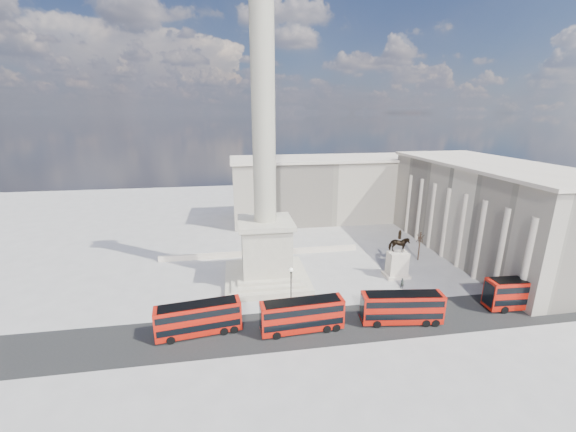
% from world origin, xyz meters
% --- Properties ---
extents(ground, '(180.00, 180.00, 0.00)m').
position_xyz_m(ground, '(0.00, 0.00, 0.00)').
color(ground, '#A4A09B').
rests_on(ground, ground).
extents(asphalt_road, '(120.00, 9.00, 0.01)m').
position_xyz_m(asphalt_road, '(5.00, -10.00, 0.00)').
color(asphalt_road, '#242424').
rests_on(asphalt_road, ground).
extents(nelsons_column, '(14.00, 14.00, 49.85)m').
position_xyz_m(nelsons_column, '(0.00, 5.00, 12.92)').
color(nelsons_column, '#BFB79F').
rests_on(nelsons_column, ground).
extents(balustrade_wall, '(40.00, 0.60, 1.10)m').
position_xyz_m(balustrade_wall, '(0.00, 16.00, 0.55)').
color(balustrade_wall, beige).
rests_on(balustrade_wall, ground).
extents(building_east, '(19.00, 46.00, 18.60)m').
position_xyz_m(building_east, '(45.00, 10.00, 9.32)').
color(building_east, beige).
rests_on(building_east, ground).
extents(building_northeast, '(51.00, 17.00, 16.60)m').
position_xyz_m(building_northeast, '(20.00, 40.00, 8.32)').
color(building_northeast, beige).
rests_on(building_northeast, ground).
extents(red_bus_a, '(11.07, 3.89, 4.39)m').
position_xyz_m(red_bus_a, '(-10.11, -9.19, 2.30)').
color(red_bus_a, '#B61509').
rests_on(red_bus_a, ground).
extents(red_bus_b, '(11.08, 3.15, 4.44)m').
position_xyz_m(red_bus_b, '(3.24, -10.59, 2.33)').
color(red_bus_b, '#B61509').
rests_on(red_bus_b, ground).
extents(red_bus_c, '(11.17, 3.84, 4.44)m').
position_xyz_m(red_bus_c, '(17.06, -10.88, 2.33)').
color(red_bus_c, '#B61509').
rests_on(red_bus_c, ground).
extents(red_bus_d, '(11.72, 3.32, 4.70)m').
position_xyz_m(red_bus_d, '(36.76, -10.10, 2.47)').
color(red_bus_d, '#B61509').
rests_on(red_bus_d, ground).
extents(victorian_lamp, '(0.56, 0.56, 6.54)m').
position_xyz_m(victorian_lamp, '(2.64, -4.99, 3.85)').
color(victorian_lamp, black).
rests_on(victorian_lamp, ground).
extents(equestrian_statue, '(4.17, 3.13, 8.64)m').
position_xyz_m(equestrian_statue, '(22.83, 2.73, 3.02)').
color(equestrian_statue, beige).
rests_on(equestrian_statue, ground).
extents(bare_tree_near, '(1.58, 1.58, 6.92)m').
position_xyz_m(bare_tree_near, '(39.09, -6.42, 5.45)').
color(bare_tree_near, '#332319').
rests_on(bare_tree_near, ground).
extents(bare_tree_mid, '(1.59, 1.59, 6.03)m').
position_xyz_m(bare_tree_mid, '(30.34, 8.88, 4.75)').
color(bare_tree_mid, '#332319').
rests_on(bare_tree_mid, ground).
extents(bare_tree_far, '(1.71, 1.71, 7.00)m').
position_xyz_m(bare_tree_far, '(39.73, 9.36, 5.51)').
color(bare_tree_far, '#332319').
rests_on(bare_tree_far, ground).
extents(pedestrian_walking, '(0.66, 0.45, 1.77)m').
position_xyz_m(pedestrian_walking, '(21.80, -1.61, 0.88)').
color(pedestrian_walking, '#242A26').
rests_on(pedestrian_walking, ground).
extents(pedestrian_standing, '(0.94, 0.90, 1.54)m').
position_xyz_m(pedestrian_standing, '(18.50, -6.50, 0.77)').
color(pedestrian_standing, '#242A26').
rests_on(pedestrian_standing, ground).
extents(pedestrian_crossing, '(0.82, 0.98, 1.57)m').
position_xyz_m(pedestrian_crossing, '(20.19, -5.90, 0.79)').
color(pedestrian_crossing, '#242A26').
rests_on(pedestrian_crossing, ground).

